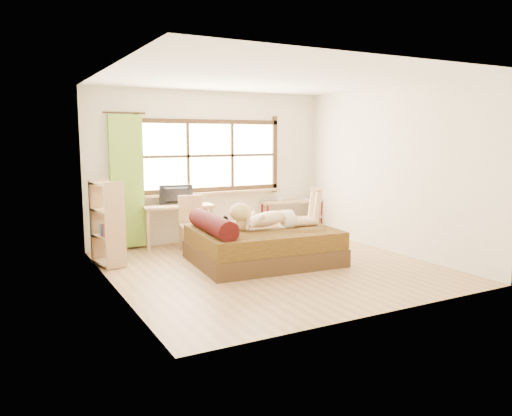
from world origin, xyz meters
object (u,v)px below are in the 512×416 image
bed (260,244)px  woman (273,208)px  chair (192,220)px  pipe_shelf (293,209)px  kitten (217,223)px  bookshelf (107,223)px  desk (178,210)px

bed → woman: woman is taller
woman → chair: (-0.82, 1.30, -0.31)m
pipe_shelf → chair: bearing=-163.4°
bed → kitten: bed is taller
bed → bookshelf: size_ratio=1.75×
pipe_shelf → bookshelf: bookshelf is taller
chair → pipe_shelf: (2.31, 0.49, -0.03)m
bed → chair: bearing=120.8°
kitten → desk: 1.51m
chair → bed: bearing=-54.7°
chair → bookshelf: bearing=-156.8°
woman → bookshelf: size_ratio=1.16×
bed → desk: (-0.73, 1.61, 0.36)m
chair → kitten: bearing=-83.7°
bed → chair: 1.40m
pipe_shelf → bed: bearing=-129.7°
bed → desk: bearing=118.8°
chair → pipe_shelf: bearing=20.8°
bed → kitten: bearing=176.3°
desk → pipe_shelf: 2.43m
bed → woman: 0.58m
woman → chair: 1.56m
desk → chair: chair is taller
bed → pipe_shelf: size_ratio=1.65×
kitten → pipe_shelf: (2.36, 1.63, -0.16)m
bed → woman: bearing=-10.6°
pipe_shelf → bookshelf: size_ratio=1.06×
bed → bookshelf: bookshelf is taller
bed → pipe_shelf: 2.42m
chair → bookshelf: bookshelf is taller
kitten → desk: size_ratio=0.25×
pipe_shelf → bookshelf: (-3.76, -0.86, 0.16)m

